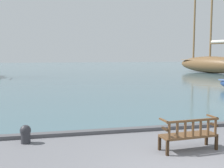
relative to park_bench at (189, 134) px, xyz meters
The scene contains 5 objects.
harbor_water 42.37m from the park_bench, 90.86° to the left, with size 100.00×80.00×0.08m, color #476670.
quay_edge_kerb 2.34m from the park_bench, 106.06° to the left, with size 40.00×0.30×0.12m, color #4C4C50.
park_bench is the anchor object (origin of this frame).
sailboat_far_port 33.41m from the park_bench, 57.02° to the left, with size 5.69×11.76×13.70m.
mooring_bollard 4.79m from the park_bench, 159.74° to the left, with size 0.33×0.33×0.56m.
Camera 1 is at (-3.10, -5.30, 2.67)m, focal length 45.00 mm.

